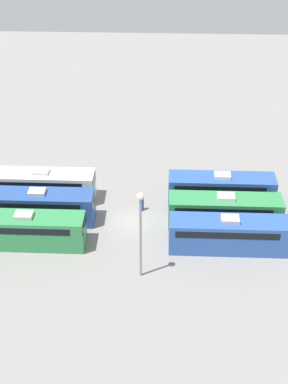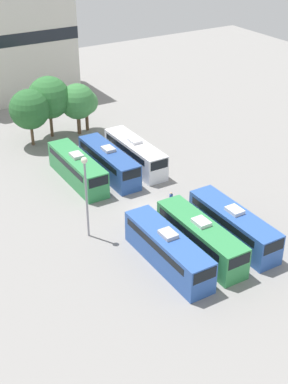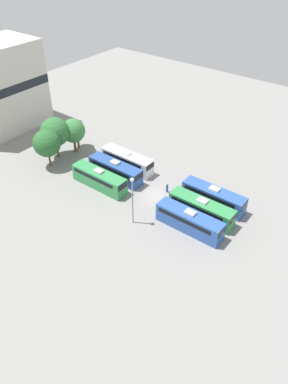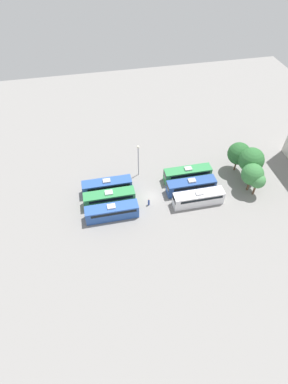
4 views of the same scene
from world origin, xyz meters
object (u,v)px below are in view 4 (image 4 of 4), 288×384
bus_1 (110,198)px  tree_2 (252,174)px  bus_3 (188,174)px  bus_5 (199,198)px  worker_person (149,202)px  bus_4 (191,186)px  tree_0 (239,154)px  light_pole (138,156)px  bus_0 (107,186)px  tree_1 (251,160)px  bus_2 (112,211)px  tree_3 (258,181)px

bus_1 → tree_2: 30.49m
bus_3 → bus_1: bearing=-78.5°
bus_5 → worker_person: bearing=-99.2°
bus_3 → bus_4: same height
tree_0 → bus_3: bearing=-86.1°
bus_5 → light_pole: light_pole is taller
bus_3 → light_pole: bearing=-109.8°
worker_person → light_pole: (-9.65, -0.32, 4.77)m
bus_0 → bus_3: size_ratio=1.00×
bus_0 → bus_1: bearing=0.7°
tree_2 → bus_5: bearing=-82.2°
bus_4 → tree_1: tree_1 is taller
bus_0 → bus_4: size_ratio=1.00×
bus_2 → tree_1: (-5.13, 31.41, 3.74)m
bus_1 → light_pole: 11.38m
bus_3 → tree_1: bearing=79.8°
light_pole → bus_0: bearing=-62.6°
tree_1 → tree_0: bearing=-157.4°
bus_3 → tree_0: bearing=93.9°
light_pole → tree_1: light_pole is taller
bus_0 → tree_3: tree_3 is taller
bus_0 → bus_2: bearing=0.5°
bus_1 → bus_5: size_ratio=1.00×
bus_2 → tree_1: bearing=99.3°
bus_1 → bus_2: (3.82, 0.02, 0.00)m
bus_4 → tree_2: bearing=80.6°
bus_5 → worker_person: 10.43m
bus_0 → bus_1: 3.55m
bus_1 → tree_2: (2.16, 30.27, 2.91)m
worker_person → tree_0: bearing=106.7°
bus_3 → tree_1: tree_1 is taller
tree_3 → worker_person: bearing=-93.8°
bus_5 → tree_2: 12.55m
bus_2 → bus_3: bearing=112.5°
bus_0 → worker_person: 9.83m
bus_2 → bus_5: (-0.01, 18.16, 0.00)m
tree_2 → tree_0: bearing=-178.6°
bus_2 → bus_3: size_ratio=1.00×
bus_2 → bus_5: 18.16m
bus_3 → worker_person: bus_3 is taller
tree_1 → tree_2: tree_1 is taller
bus_4 → tree_1: size_ratio=1.30×
bus_2 → worker_person: size_ratio=6.02×
bus_2 → light_pole: (-11.32, 7.58, 3.92)m
bus_1 → light_pole: size_ratio=1.28×
bus_4 → light_pole: bearing=-126.6°
worker_person → tree_3: bearing=86.2°
worker_person → bus_2: bearing=-78.1°
tree_1 → tree_3: size_ratio=1.45×
bus_3 → tree_2: bearing=64.2°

